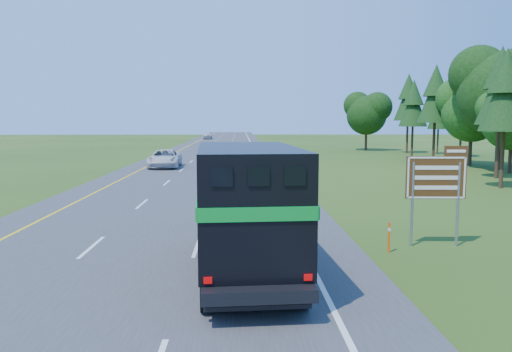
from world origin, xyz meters
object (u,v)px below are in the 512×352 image
at_px(far_car, 208,135).
at_px(exit_sign, 437,182).
at_px(horse_truck, 245,205).
at_px(white_suv, 165,158).

bearing_deg(far_car, exit_sign, -82.05).
bearing_deg(horse_truck, far_car, 90.57).
bearing_deg(exit_sign, horse_truck, -153.71).
distance_m(horse_truck, exit_sign, 7.34).
distance_m(horse_truck, white_suv, 33.41).
xyz_separation_m(horse_truck, far_car, (-7.62, 103.37, -1.11)).
xyz_separation_m(white_suv, far_car, (-0.47, 70.76, 0.02)).
bearing_deg(far_car, horse_truck, -85.96).
height_order(horse_truck, far_car, horse_truck).
relative_size(white_suv, far_car, 1.20).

